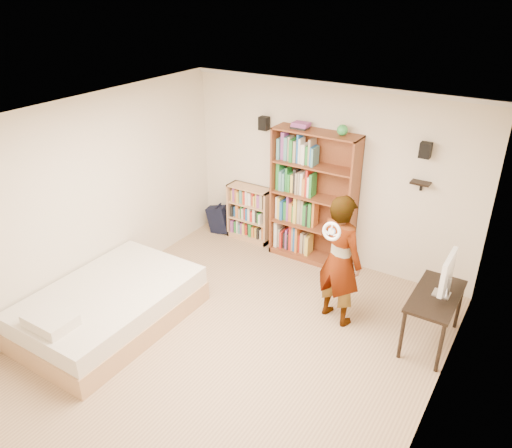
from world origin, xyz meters
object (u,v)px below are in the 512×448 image
Objects in this scene: computer_desk at (432,319)px; daybed at (110,303)px; person at (340,260)px; tall_bookshelf at (313,198)px; low_bookshelf at (250,213)px.

computer_desk is 0.46× the size of daybed.
person reaches higher than computer_desk.
tall_bookshelf is 1.54m from person.
tall_bookshelf is at bearing -2.37° from low_bookshelf.
computer_desk is at bearing -18.32° from low_bookshelf.
low_bookshelf reaches higher than daybed.
person reaches higher than daybed.
daybed is (-3.50, -1.79, -0.02)m from computer_desk.
daybed is (-1.39, -2.83, -0.70)m from tall_bookshelf.
computer_desk is at bearing -26.08° from tall_bookshelf.
tall_bookshelf is at bearing -35.20° from person.
tall_bookshelf reaches higher than person.
low_bookshelf is at bearing -14.43° from person.
tall_bookshelf is 2.19× the size of low_bookshelf.
daybed is 2.91m from person.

